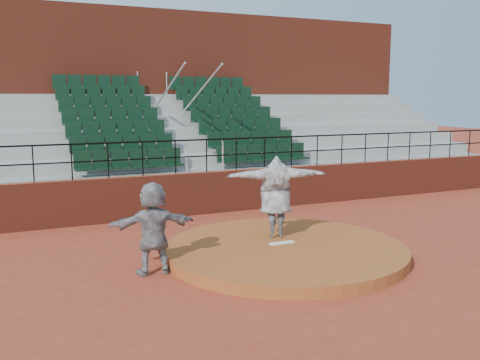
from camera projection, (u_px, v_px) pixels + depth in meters
name	position (u px, v px, depth m)	size (l,w,h in m)	color
ground	(285.00, 256.00, 12.21)	(90.00, 90.00, 0.00)	#983622
pitchers_mound	(285.00, 250.00, 12.19)	(5.50, 5.50, 0.25)	#9E4F23
pitching_rubber	(282.00, 243.00, 12.31)	(0.60, 0.15, 0.03)	white
boundary_wall	(207.00, 193.00, 16.62)	(24.00, 0.30, 1.30)	maroon
wall_railing	(207.00, 148.00, 16.40)	(24.04, 0.05, 1.03)	black
seating_deck	(172.00, 156.00, 19.78)	(24.00, 5.97, 4.63)	#969590
press_box_facade	(144.00, 98.00, 23.01)	(24.00, 3.00, 7.10)	maroon
pitcher	(276.00, 197.00, 12.76)	(2.42, 0.66, 1.97)	black
fielder	(153.00, 228.00, 10.86)	(1.77, 0.57, 1.91)	black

